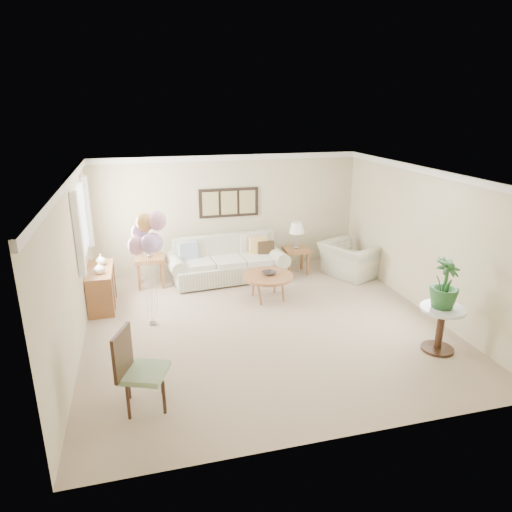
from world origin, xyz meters
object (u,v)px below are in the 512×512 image
at_px(sofa, 227,263).
at_px(accent_chair, 137,367).
at_px(coffee_table, 268,277).
at_px(balloon_cluster, 147,235).
at_px(armchair, 350,259).

relative_size(sofa, accent_chair, 2.40).
xyz_separation_m(coffee_table, balloon_cluster, (-2.22, -0.52, 1.15)).
distance_m(coffee_table, armchair, 2.27).
relative_size(accent_chair, balloon_cluster, 0.54).
relative_size(coffee_table, balloon_cluster, 0.50).
height_order(sofa, accent_chair, accent_chair).
bearing_deg(accent_chair, balloon_cluster, 83.30).
bearing_deg(armchair, sofa, 56.38).
bearing_deg(balloon_cluster, coffee_table, 13.23).
height_order(armchair, accent_chair, accent_chair).
bearing_deg(coffee_table, balloon_cluster, -166.77).
xyz_separation_m(sofa, armchair, (2.69, -0.46, 0.01)).
height_order(sofa, balloon_cluster, balloon_cluster).
relative_size(sofa, armchair, 2.27).
relative_size(sofa, balloon_cluster, 1.31).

